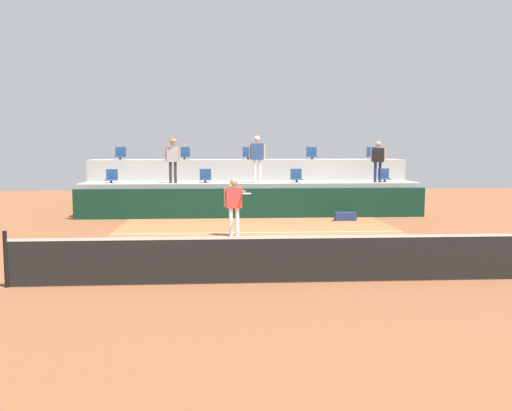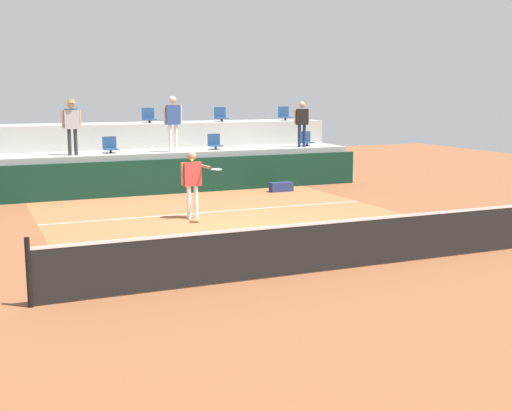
% 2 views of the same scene
% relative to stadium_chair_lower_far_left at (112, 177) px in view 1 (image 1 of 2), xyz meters
% --- Properties ---
extents(ground_plane, '(40.00, 40.00, 0.00)m').
position_rel_stadium_chair_lower_far_left_xyz_m(ground_plane, '(5.34, -7.23, -1.46)').
color(ground_plane, brown).
extents(court_inner_paint, '(9.00, 10.00, 0.01)m').
position_rel_stadium_chair_lower_far_left_xyz_m(court_inner_paint, '(5.34, -6.23, -1.46)').
color(court_inner_paint, '#A36038').
rests_on(court_inner_paint, ground_plane).
extents(court_service_line, '(9.00, 0.06, 0.00)m').
position_rel_stadium_chair_lower_far_left_xyz_m(court_service_line, '(5.34, -4.83, -1.46)').
color(court_service_line, silver).
rests_on(court_service_line, ground_plane).
extents(tennis_net, '(10.48, 0.08, 1.07)m').
position_rel_stadium_chair_lower_far_left_xyz_m(tennis_net, '(5.34, -11.23, -0.97)').
color(tennis_net, black).
rests_on(tennis_net, ground_plane).
extents(sponsor_backboard, '(13.00, 0.16, 1.10)m').
position_rel_stadium_chair_lower_far_left_xyz_m(sponsor_backboard, '(5.34, -1.23, -0.91)').
color(sponsor_backboard, '#0F3323').
rests_on(sponsor_backboard, ground_plane).
extents(seating_tier_lower, '(13.00, 1.80, 1.25)m').
position_rel_stadium_chair_lower_far_left_xyz_m(seating_tier_lower, '(5.34, 0.07, -0.84)').
color(seating_tier_lower, '#ADAAA3').
rests_on(seating_tier_lower, ground_plane).
extents(seating_tier_upper, '(13.00, 1.80, 2.10)m').
position_rel_stadium_chair_lower_far_left_xyz_m(seating_tier_upper, '(5.34, 1.87, -0.41)').
color(seating_tier_upper, '#ADAAA3').
rests_on(seating_tier_upper, ground_plane).
extents(stadium_chair_lower_far_left, '(0.44, 0.40, 0.52)m').
position_rel_stadium_chair_lower_far_left_xyz_m(stadium_chair_lower_far_left, '(0.00, 0.00, 0.00)').
color(stadium_chair_lower_far_left, '#2D2D33').
rests_on(stadium_chair_lower_far_left, seating_tier_lower).
extents(stadium_chair_lower_left, '(0.44, 0.40, 0.52)m').
position_rel_stadium_chair_lower_far_left_xyz_m(stadium_chair_lower_left, '(3.59, 0.00, 0.00)').
color(stadium_chair_lower_left, '#2D2D33').
rests_on(stadium_chair_lower_left, seating_tier_lower).
extents(stadium_chair_lower_right, '(0.44, 0.40, 0.52)m').
position_rel_stadium_chair_lower_far_left_xyz_m(stadium_chair_lower_right, '(7.14, 0.00, 0.00)').
color(stadium_chair_lower_right, '#2D2D33').
rests_on(stadium_chair_lower_right, seating_tier_lower).
extents(stadium_chair_lower_far_right, '(0.44, 0.40, 0.52)m').
position_rel_stadium_chair_lower_far_left_xyz_m(stadium_chair_lower_far_right, '(10.64, 0.00, 0.00)').
color(stadium_chair_lower_far_right, '#2D2D33').
rests_on(stadium_chair_lower_far_right, seating_tier_lower).
extents(stadium_chair_upper_far_left, '(0.44, 0.40, 0.52)m').
position_rel_stadium_chair_lower_far_left_xyz_m(stadium_chair_upper_far_left, '(0.04, 1.80, 0.85)').
color(stadium_chair_upper_far_left, '#2D2D33').
rests_on(stadium_chair_upper_far_left, seating_tier_upper).
extents(stadium_chair_upper_left, '(0.44, 0.40, 0.52)m').
position_rel_stadium_chair_lower_far_left_xyz_m(stadium_chair_upper_left, '(2.68, 1.80, 0.85)').
color(stadium_chair_upper_left, '#2D2D33').
rests_on(stadium_chair_upper_left, seating_tier_upper).
extents(stadium_chair_upper_center, '(0.44, 0.40, 0.52)m').
position_rel_stadium_chair_lower_far_left_xyz_m(stadium_chair_upper_center, '(5.34, 1.80, 0.85)').
color(stadium_chair_upper_center, '#2D2D33').
rests_on(stadium_chair_upper_center, seating_tier_upper).
extents(stadium_chair_upper_right, '(0.44, 0.40, 0.52)m').
position_rel_stadium_chair_lower_far_left_xyz_m(stadium_chair_upper_right, '(8.04, 1.80, 0.85)').
color(stadium_chair_upper_right, '#2D2D33').
rests_on(stadium_chair_upper_right, seating_tier_upper).
extents(stadium_chair_upper_far_right, '(0.44, 0.40, 0.52)m').
position_rel_stadium_chair_lower_far_left_xyz_m(stadium_chair_upper_far_right, '(10.65, 1.80, 0.85)').
color(stadium_chair_upper_far_right, '#2D2D33').
rests_on(stadium_chair_upper_far_right, seating_tier_upper).
extents(tennis_player, '(0.77, 1.18, 1.71)m').
position_rel_stadium_chair_lower_far_left_xyz_m(tennis_player, '(4.57, -5.50, -0.41)').
color(tennis_player, white).
rests_on(tennis_player, ground_plane).
extents(spectator_with_hat, '(0.58, 0.40, 1.70)m').
position_rel_stadium_chair_lower_far_left_xyz_m(spectator_with_hat, '(2.38, -0.38, 0.82)').
color(spectator_with_hat, '#2D2D33').
rests_on(spectator_with_hat, seating_tier_lower).
extents(spectator_leaning_on_rail, '(0.62, 0.25, 1.79)m').
position_rel_stadium_chair_lower_far_left_xyz_m(spectator_leaning_on_rail, '(5.57, -0.38, 0.88)').
color(spectator_leaning_on_rail, white).
rests_on(spectator_leaning_on_rail, seating_tier_lower).
extents(spectator_in_white, '(0.56, 0.27, 1.59)m').
position_rel_stadium_chair_lower_far_left_xyz_m(spectator_in_white, '(10.27, -0.38, 0.73)').
color(spectator_in_white, navy).
rests_on(spectator_in_white, seating_tier_lower).
extents(tennis_ball, '(0.07, 0.07, 0.07)m').
position_rel_stadium_chair_lower_far_left_xyz_m(tennis_ball, '(4.44, -5.83, 0.06)').
color(tennis_ball, '#CCE033').
extents(equipment_bag, '(0.76, 0.28, 0.30)m').
position_rel_stadium_chair_lower_far_left_xyz_m(equipment_bag, '(8.62, -2.19, -1.31)').
color(equipment_bag, navy).
rests_on(equipment_bag, ground_plane).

